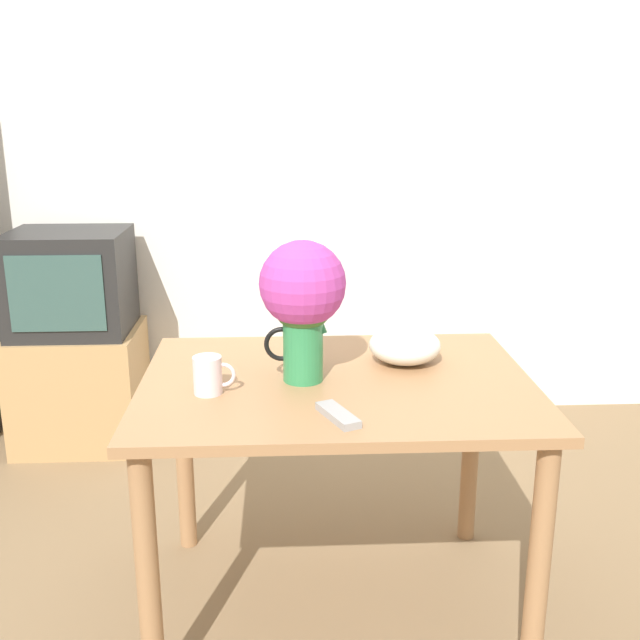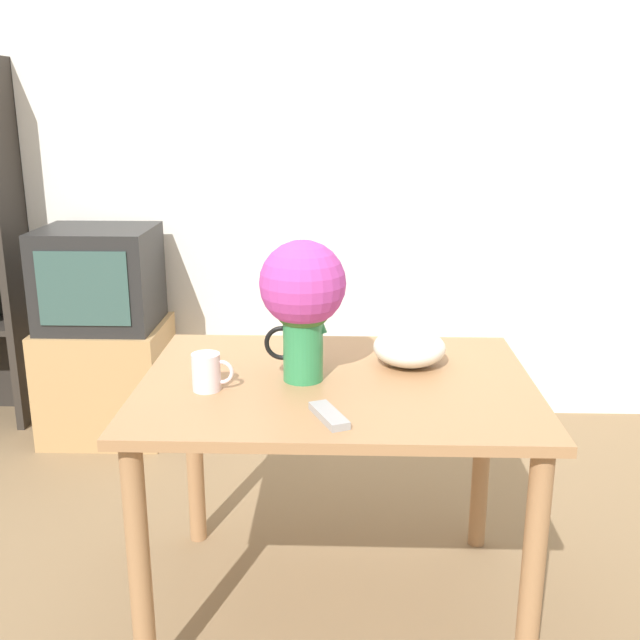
# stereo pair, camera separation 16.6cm
# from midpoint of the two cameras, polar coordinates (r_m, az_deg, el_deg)

# --- Properties ---
(ground_plane) EXTENTS (12.00, 12.00, 0.00)m
(ground_plane) POSITION_cam_midpoint_polar(r_m,az_deg,el_deg) (2.45, -5.43, -22.73)
(ground_plane) COLOR #7F6647
(wall_back) EXTENTS (8.00, 0.05, 2.60)m
(wall_back) POSITION_cam_midpoint_polar(r_m,az_deg,el_deg) (3.65, -4.80, 12.37)
(wall_back) COLOR silver
(wall_back) RESTS_ON ground_plane
(table) EXTENTS (1.14, 0.85, 0.76)m
(table) POSITION_cam_midpoint_polar(r_m,az_deg,el_deg) (2.22, -0.89, -7.39)
(table) COLOR #A3754C
(table) RESTS_ON ground_plane
(flower_vase) EXTENTS (0.25, 0.25, 0.41)m
(flower_vase) POSITION_cam_midpoint_polar(r_m,az_deg,el_deg) (2.10, -3.60, 1.86)
(flower_vase) COLOR #2D844C
(flower_vase) RESTS_ON table
(coffee_mug) EXTENTS (0.12, 0.08, 0.11)m
(coffee_mug) POSITION_cam_midpoint_polar(r_m,az_deg,el_deg) (2.10, -10.73, -4.18)
(coffee_mug) COLOR silver
(coffee_mug) RESTS_ON table
(white_bowl) EXTENTS (0.22, 0.22, 0.11)m
(white_bowl) POSITION_cam_midpoint_polar(r_m,az_deg,el_deg) (2.31, 4.44, -1.96)
(white_bowl) COLOR silver
(white_bowl) RESTS_ON table
(remote_control) EXTENTS (0.11, 0.17, 0.02)m
(remote_control) POSITION_cam_midpoint_polar(r_m,az_deg,el_deg) (1.91, -1.12, -7.29)
(remote_control) COLOR #999999
(remote_control) RESTS_ON table
(tv_stand) EXTENTS (0.56, 0.48, 0.54)m
(tv_stand) POSITION_cam_midpoint_polar(r_m,az_deg,el_deg) (3.70, -19.03, -4.78)
(tv_stand) COLOR tan
(tv_stand) RESTS_ON ground_plane
(tv_set) EXTENTS (0.51, 0.45, 0.46)m
(tv_set) POSITION_cam_midpoint_polar(r_m,az_deg,el_deg) (3.56, -19.76, 2.74)
(tv_set) COLOR black
(tv_set) RESTS_ON tv_stand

